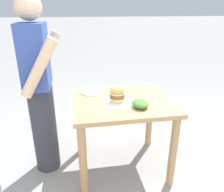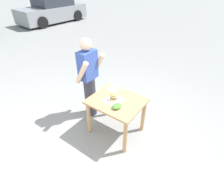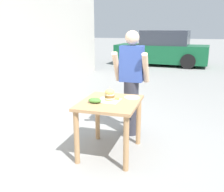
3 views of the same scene
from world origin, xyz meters
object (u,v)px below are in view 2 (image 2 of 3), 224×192
object	(u,v)px
pickle_spear	(114,96)
side_salad	(117,106)
patio_table	(116,107)
parked_car_near_curb	(53,10)
sandwich	(114,96)
diner_across_table	(89,79)
side_plate_with_forks	(113,89)

from	to	relation	value
pickle_spear	side_salad	xyz separation A→B (m)	(-0.24, -0.22, 0.02)
patio_table	side_salad	bearing A→B (deg)	-144.83
pickle_spear	side_salad	world-z (taller)	side_salad
side_salad	parked_car_near_curb	xyz separation A→B (m)	(5.70, 8.76, -0.07)
patio_table	sandwich	bearing A→B (deg)	110.39
sandwich	parked_car_near_curb	distance (m)	10.22
side_salad	parked_car_near_curb	bearing A→B (deg)	56.96
patio_table	diner_across_table	xyz separation A→B (m)	(0.13, 0.76, 0.27)
side_salad	sandwich	bearing A→B (deg)	48.72
side_salad	diner_across_table	bearing A→B (deg)	71.05
side_salad	diner_across_table	world-z (taller)	diner_across_table
patio_table	diner_across_table	world-z (taller)	diner_across_table
diner_across_table	parked_car_near_curb	bearing A→B (deg)	55.60
side_plate_with_forks	parked_car_near_curb	world-z (taller)	parked_car_near_curb
pickle_spear	diner_across_table	size ratio (longest dim) A/B	0.05
pickle_spear	parked_car_near_curb	xyz separation A→B (m)	(5.46, 8.54, -0.05)
side_plate_with_forks	side_salad	distance (m)	0.57
patio_table	side_salad	size ratio (longest dim) A/B	5.17
patio_table	pickle_spear	bearing A→B (deg)	56.31
pickle_spear	parked_car_near_curb	world-z (taller)	parked_car_near_curb
sandwich	diner_across_table	xyz separation A→B (m)	(0.15, 0.71, 0.04)
side_plate_with_forks	pickle_spear	bearing A→B (deg)	-137.26
pickle_spear	side_salad	bearing A→B (deg)	-137.35
patio_table	parked_car_near_curb	size ratio (longest dim) A/B	0.22
diner_across_table	parked_car_near_curb	world-z (taller)	diner_across_table
diner_across_table	side_salad	bearing A→B (deg)	-108.95
pickle_spear	side_plate_with_forks	world-z (taller)	pickle_spear
patio_table	parked_car_near_curb	world-z (taller)	parked_car_near_curb
sandwich	parked_car_near_curb	size ratio (longest dim) A/B	0.04
side_salad	patio_table	bearing A→B (deg)	35.17
pickle_spear	parked_car_near_curb	size ratio (longest dim) A/B	0.02
pickle_spear	side_plate_with_forks	size ratio (longest dim) A/B	0.39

